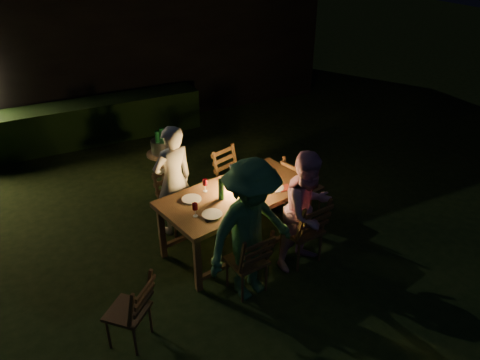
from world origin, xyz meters
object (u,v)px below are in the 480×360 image
chair_near_right (302,241)px  chair_far_right (234,191)px  person_opp_left (251,231)px  bottle_bucket_b (162,142)px  bottle_bucket_a (158,145)px  chair_end (302,197)px  dining_table (237,198)px  chair_near_left (247,271)px  chair_far_left (178,214)px  lantern (238,179)px  person_house_side (173,181)px  chair_spare (130,321)px  side_table (161,157)px  person_opp_right (307,211)px  bottle_table (221,189)px  ice_bucket (160,147)px

chair_near_right → chair_far_right: chair_near_right is taller
person_opp_left → bottle_bucket_b: 2.90m
bottle_bucket_a → chair_end: bearing=-46.0°
dining_table → chair_near_left: 1.00m
chair_near_right → chair_far_left: (-1.19, 1.33, -0.02)m
chair_end → lantern: 1.36m
chair_near_left → bottle_bucket_b: bearing=83.5°
chair_near_right → lantern: lantern is taller
chair_near_right → lantern: bearing=120.2°
person_house_side → person_opp_left: bearing=90.0°
chair_spare → side_table: (1.36, 2.95, 0.28)m
chair_far_right → side_table: chair_far_right is taller
chair_end → person_opp_right: size_ratio=0.63×
chair_spare → bottle_bucket_b: bottle_bucket_b is taller
person_opp_left → side_table: person_opp_left is taller
dining_table → bottle_table: 0.33m
bottle_table → bottle_bucket_a: 1.99m
chair_end → side_table: 2.35m
chair_end → side_table: bearing=-151.9°
ice_bucket → chair_end: bearing=-47.5°
ice_bucket → chair_far_right: bearing=-55.6°
chair_far_right → side_table: size_ratio=1.57×
chair_spare → bottle_bucket_b: bearing=20.1°
chair_far_right → person_opp_left: (-0.66, -1.76, 0.58)m
bottle_table → bottle_bucket_a: (-0.18, 1.97, -0.18)m
chair_spare → ice_bucket: bearing=20.6°
person_house_side → lantern: bearing=123.0°
person_house_side → lantern: (0.64, -0.65, 0.19)m
chair_near_right → bottle_bucket_b: chair_near_right is taller
chair_far_right → bottle_bucket_b: 1.43m
chair_far_left → ice_bucket: 1.39m
dining_table → person_opp_right: bearing=-61.2°
chair_far_left → person_opp_right: person_opp_right is taller
dining_table → person_opp_left: 0.94m
chair_near_left → lantern: bearing=62.9°
chair_far_right → dining_table: bearing=47.0°
chair_far_left → chair_spare: bearing=40.9°
person_opp_right → bottle_bucket_a: 2.83m
person_house_side → bottle_table: 0.86m
lantern → chair_far_left: bearing=136.4°
person_house_side → lantern: size_ratio=4.56×
chair_near_left → bottle_bucket_a: bearing=85.6°
chair_near_left → person_opp_left: person_opp_left is taller
chair_spare → bottle_bucket_b: size_ratio=2.79×
chair_end → chair_far_left: bearing=-117.5°
chair_far_right → chair_near_left: bearing=49.4°
chair_near_left → bottle_table: size_ratio=3.34×
chair_near_left → chair_end: (1.49, 1.09, 0.02)m
chair_far_left → bottle_bucket_b: (0.28, 1.34, 0.50)m
lantern → side_table: bearing=102.1°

